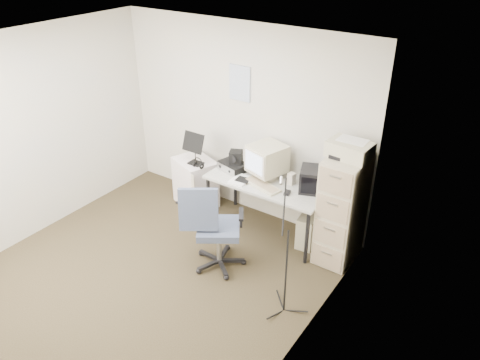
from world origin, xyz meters
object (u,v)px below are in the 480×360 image
Objects in this scene: filing_cabinet at (342,209)px; office_chair at (219,227)px; desk at (268,207)px; side_cart at (196,182)px.

office_chair is (-1.06, -0.92, -0.13)m from filing_cabinet.
desk is 0.91m from office_chair.
side_cart is at bearing -179.72° from filing_cabinet.
office_chair is 1.54× the size of side_cart.
desk is 1.17m from side_cart.
side_cart is at bearing 106.05° from office_chair.
side_cart is at bearing 179.04° from desk.
filing_cabinet is 1.92× the size of side_cart.
desk is 2.21× the size of side_cart.
filing_cabinet is 0.87× the size of desk.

